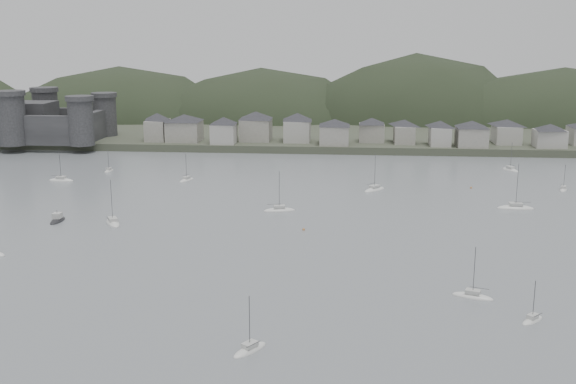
# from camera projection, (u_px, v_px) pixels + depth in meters

# --- Properties ---
(ground) EXTENTS (900.00, 900.00, 0.00)m
(ground) POSITION_uv_depth(u_px,v_px,m) (247.00, 331.00, 111.07)
(ground) COLOR slate
(ground) RESTS_ON ground
(far_shore_land) EXTENTS (900.00, 250.00, 3.00)m
(far_shore_land) POSITION_uv_depth(u_px,v_px,m) (322.00, 115.00, 397.24)
(far_shore_land) COLOR #383D2D
(far_shore_land) RESTS_ON ground
(forested_ridge) EXTENTS (851.55, 103.94, 102.57)m
(forested_ridge) POSITION_uv_depth(u_px,v_px,m) (328.00, 144.00, 374.80)
(forested_ridge) COLOR black
(forested_ridge) RESTS_ON ground
(castle) EXTENTS (66.00, 43.00, 20.00)m
(castle) POSITION_uv_depth(u_px,v_px,m) (30.00, 121.00, 293.62)
(castle) COLOR #2D2D2F
(castle) RESTS_ON far_shore_land
(waterfront_town) EXTENTS (451.48, 28.46, 12.92)m
(waterfront_town) POSITION_uv_depth(u_px,v_px,m) (434.00, 130.00, 282.84)
(waterfront_town) COLOR gray
(waterfront_town) RESTS_ON far_shore_land
(moored_fleet) EXTENTS (253.40, 170.34, 13.57)m
(moored_fleet) POSITION_uv_depth(u_px,v_px,m) (254.00, 232.00, 166.51)
(moored_fleet) COLOR silver
(moored_fleet) RESTS_ON ground
(motor_launch_far) EXTENTS (2.74, 7.38, 3.77)m
(motor_launch_far) POSITION_uv_depth(u_px,v_px,m) (58.00, 220.00, 176.52)
(motor_launch_far) COLOR black
(motor_launch_far) RESTS_ON ground
(mooring_buoys) EXTENTS (170.55, 132.46, 0.70)m
(mooring_buoys) POSITION_uv_depth(u_px,v_px,m) (354.00, 248.00, 154.18)
(mooring_buoys) COLOR #B8753D
(mooring_buoys) RESTS_ON ground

